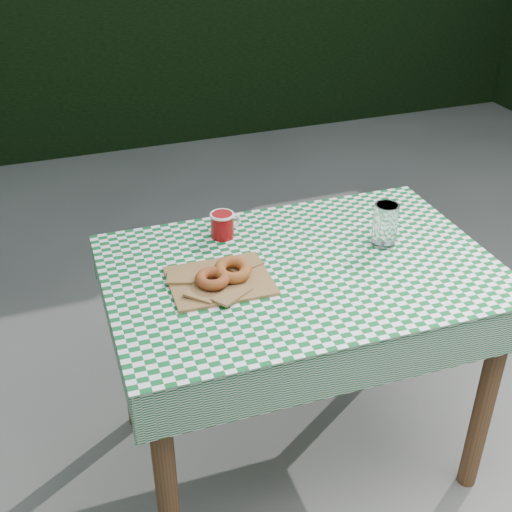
% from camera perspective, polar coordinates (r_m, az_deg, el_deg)
% --- Properties ---
extents(ground, '(60.00, 60.00, 0.00)m').
position_cam_1_polar(ground, '(2.50, 6.39, -14.12)').
color(ground, '#4D4E49').
rests_on(ground, ground).
extents(hedge_north, '(7.00, 0.70, 1.80)m').
position_cam_1_polar(hedge_north, '(4.90, -10.24, 20.63)').
color(hedge_north, black).
rests_on(hedge_north, ground).
extents(table, '(1.12, 0.76, 0.75)m').
position_cam_1_polar(table, '(2.15, 3.57, -9.52)').
color(table, '#54331D').
rests_on(table, ground).
extents(tablecloth, '(1.14, 0.78, 0.01)m').
position_cam_1_polar(tablecloth, '(1.92, 3.93, -0.97)').
color(tablecloth, '#0D5927').
rests_on(tablecloth, table).
extents(paper_bag, '(0.29, 0.24, 0.01)m').
position_cam_1_polar(paper_bag, '(1.84, -3.13, -2.08)').
color(paper_bag, '#9C7C44').
rests_on(paper_bag, tablecloth).
extents(bagel_front, '(0.13, 0.13, 0.03)m').
position_cam_1_polar(bagel_front, '(1.81, -3.77, -1.95)').
color(bagel_front, '#97451F').
rests_on(bagel_front, paper_bag).
extents(bagel_back, '(0.11, 0.11, 0.03)m').
position_cam_1_polar(bagel_back, '(1.84, -2.02, -1.18)').
color(bagel_back, '#9C5C20').
rests_on(bagel_back, paper_bag).
extents(coffee_mug, '(0.18, 0.18, 0.08)m').
position_cam_1_polar(coffee_mug, '(2.05, -2.92, 2.66)').
color(coffee_mug, maroon).
rests_on(coffee_mug, tablecloth).
extents(drinking_glass, '(0.10, 0.10, 0.13)m').
position_cam_1_polar(drinking_glass, '(2.03, 11.06, 2.66)').
color(drinking_glass, white).
rests_on(drinking_glass, tablecloth).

